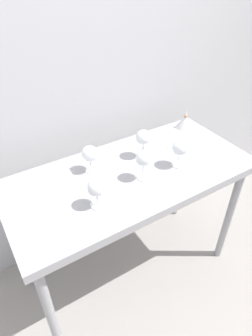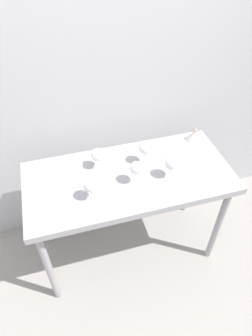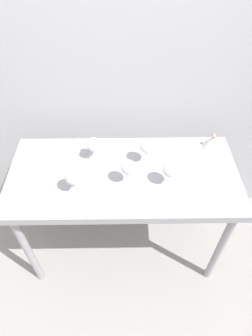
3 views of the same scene
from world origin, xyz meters
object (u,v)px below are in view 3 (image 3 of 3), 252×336
(wine_glass_near_center, at_px, (127,168))
(tasting_sheet_upper, at_px, (190,169))
(wine_glass_far_left, at_px, (93,145))
(decanter_funnel, at_px, (212,142))
(wine_glass_far_right, at_px, (146,147))
(tasting_sheet_lower, at_px, (63,161))
(wine_glass_near_left, at_px, (72,178))
(wine_glass_near_right, at_px, (170,170))

(wine_glass_near_center, relative_size, tasting_sheet_upper, 0.77)
(wine_glass_far_left, relative_size, decanter_funnel, 1.26)
(wine_glass_far_right, distance_m, tasting_sheet_lower, 0.53)
(wine_glass_far_left, relative_size, tasting_sheet_lower, 0.68)
(wine_glass_near_center, distance_m, wine_glass_near_left, 0.31)
(wine_glass_near_left, xyz_separation_m, wine_glass_near_right, (0.54, 0.05, 0.01))
(wine_glass_far_left, xyz_separation_m, tasting_sheet_lower, (-0.20, -0.03, -0.11))
(wine_glass_far_left, distance_m, wine_glass_near_left, 0.28)
(tasting_sheet_upper, bearing_deg, wine_glass_near_right, -130.01)
(wine_glass_far_right, distance_m, wine_glass_near_left, 0.47)
(wine_glass_far_left, bearing_deg, wine_glass_far_right, -6.84)
(wine_glass_near_right, bearing_deg, wine_glass_far_left, 153.71)
(wine_glass_near_right, distance_m, decanter_funnel, 0.45)
(wine_glass_near_right, bearing_deg, decanter_funnel, 44.53)
(wine_glass_far_left, bearing_deg, wine_glass_near_center, -45.16)
(wine_glass_near_right, xyz_separation_m, tasting_sheet_lower, (-0.64, 0.19, -0.11))
(wine_glass_far_right, relative_size, wine_glass_near_center, 1.01)
(tasting_sheet_upper, bearing_deg, wine_glass_near_center, -151.93)
(wine_glass_near_center, bearing_deg, wine_glass_far_right, 55.55)
(wine_glass_far_right, bearing_deg, tasting_sheet_upper, -14.61)
(tasting_sheet_upper, bearing_deg, tasting_sheet_lower, -172.26)
(decanter_funnel, bearing_deg, wine_glass_near_right, -135.47)
(decanter_funnel, bearing_deg, wine_glass_far_left, -172.85)
(wine_glass_near_center, distance_m, decanter_funnel, 0.64)
(wine_glass_far_right, xyz_separation_m, wine_glass_near_left, (-0.42, -0.22, -0.02))
(wine_glass_far_left, xyz_separation_m, decanter_funnel, (0.76, 0.10, -0.07))
(wine_glass_near_center, height_order, wine_glass_far_left, wine_glass_near_center)
(decanter_funnel, bearing_deg, wine_glass_near_left, -157.28)
(wine_glass_near_right, distance_m, tasting_sheet_lower, 0.68)
(tasting_sheet_upper, xyz_separation_m, tasting_sheet_lower, (-0.79, 0.08, 0.00))
(wine_glass_far_right, xyz_separation_m, wine_glass_near_center, (-0.12, -0.17, 0.00))
(tasting_sheet_upper, height_order, tasting_sheet_lower, same)
(wine_glass_near_center, distance_m, tasting_sheet_upper, 0.42)
(wine_glass_near_center, distance_m, wine_glass_far_left, 0.29)
(wine_glass_near_left, xyz_separation_m, tasting_sheet_lower, (-0.10, 0.24, -0.11))
(wine_glass_near_center, xyz_separation_m, tasting_sheet_upper, (0.39, 0.10, -0.12))
(wine_glass_near_left, relative_size, wine_glass_near_right, 0.94)
(wine_glass_far_left, distance_m, wine_glass_near_right, 0.49)
(wine_glass_near_center, height_order, tasting_sheet_lower, wine_glass_near_center)
(tasting_sheet_upper, height_order, decanter_funnel, decanter_funnel)
(wine_glass_far_left, xyz_separation_m, wine_glass_near_left, (-0.10, -0.26, -0.00))
(wine_glass_far_left, relative_size, wine_glass_near_left, 1.00)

